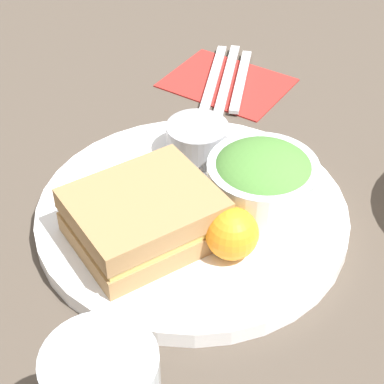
{
  "coord_description": "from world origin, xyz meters",
  "views": [
    {
      "loc": [
        0.39,
        0.25,
        0.44
      ],
      "look_at": [
        0.0,
        0.0,
        0.04
      ],
      "focal_mm": 60.0,
      "sensor_mm": 36.0,
      "label": 1
    }
  ],
  "objects": [
    {
      "name": "ground_plane",
      "position": [
        0.0,
        0.0,
        0.0
      ],
      "size": [
        4.0,
        4.0,
        0.0
      ],
      "primitive_type": "plane",
      "color": "#4C4238"
    },
    {
      "name": "plate",
      "position": [
        0.0,
        0.0,
        0.01
      ],
      "size": [
        0.31,
        0.31,
        0.02
      ],
      "primitive_type": "cylinder",
      "color": "white",
      "rests_on": "ground_plane"
    },
    {
      "name": "sandwich",
      "position": [
        0.06,
        -0.01,
        0.04
      ],
      "size": [
        0.16,
        0.15,
        0.05
      ],
      "color": "#A37A4C",
      "rests_on": "plate"
    },
    {
      "name": "salad_bowl",
      "position": [
        -0.04,
        0.05,
        0.05
      ],
      "size": [
        0.11,
        0.11,
        0.06
      ],
      "color": "silver",
      "rests_on": "plate"
    },
    {
      "name": "dressing_cup",
      "position": [
        -0.08,
        -0.04,
        0.04
      ],
      "size": [
        0.07,
        0.07,
        0.04
      ],
      "primitive_type": "cylinder",
      "color": "#99999E",
      "rests_on": "plate"
    },
    {
      "name": "orange_wedge",
      "position": [
        0.03,
        0.06,
        0.04
      ],
      "size": [
        0.05,
        0.05,
        0.05
      ],
      "primitive_type": "sphere",
      "color": "orange",
      "rests_on": "plate"
    },
    {
      "name": "napkin",
      "position": [
        -0.25,
        -0.1,
        0.0
      ],
      "size": [
        0.12,
        0.15,
        0.0
      ],
      "primitive_type": "cube",
      "color": "#B22823",
      "rests_on": "ground_plane"
    },
    {
      "name": "fork",
      "position": [
        -0.24,
        -0.12,
        0.01
      ],
      "size": [
        0.16,
        0.08,
        0.01
      ],
      "primitive_type": "cube",
      "rotation": [
        0.0,
        0.0,
        3.54
      ],
      "color": "silver",
      "rests_on": "napkin"
    },
    {
      "name": "knife",
      "position": [
        -0.25,
        -0.1,
        0.01
      ],
      "size": [
        0.17,
        0.08,
        0.01
      ],
      "primitive_type": "cube",
      "rotation": [
        0.0,
        0.0,
        3.54
      ],
      "color": "silver",
      "rests_on": "napkin"
    },
    {
      "name": "spoon",
      "position": [
        -0.25,
        -0.09,
        0.01
      ],
      "size": [
        0.14,
        0.07,
        0.01
      ],
      "primitive_type": "cube",
      "rotation": [
        0.0,
        0.0,
        3.54
      ],
      "color": "silver",
      "rests_on": "napkin"
    }
  ]
}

